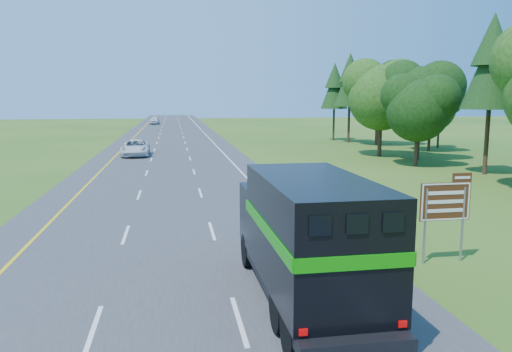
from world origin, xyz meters
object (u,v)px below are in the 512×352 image
at_px(horse_truck, 306,235).
at_px(white_suv, 136,148).
at_px(exit_sign, 446,205).
at_px(far_car, 155,121).

height_order(horse_truck, white_suv, horse_truck).
distance_m(horse_truck, exit_sign, 6.39).
bearing_deg(horse_truck, white_suv, 100.27).
xyz_separation_m(far_car, exit_sign, (13.32, -99.50, 1.19)).
relative_size(white_suv, exit_sign, 1.81).
distance_m(white_suv, exit_sign, 38.07).
height_order(horse_truck, far_car, horse_truck).
relative_size(far_car, exit_sign, 1.55).
bearing_deg(exit_sign, far_car, 97.08).
xyz_separation_m(horse_truck, exit_sign, (5.77, 2.75, 0.07)).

